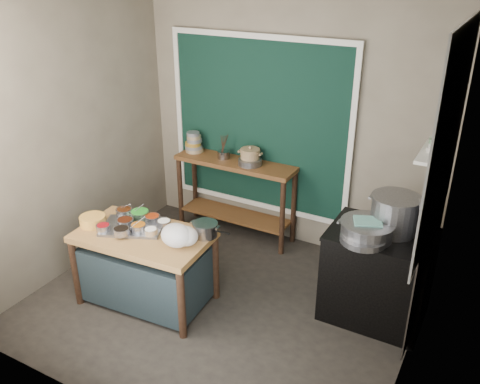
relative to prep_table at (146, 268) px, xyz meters
The scene contains 30 objects.
floor 0.81m from the prep_table, 24.78° to the left, with size 3.50×3.00×0.02m, color black.
back_wall 2.18m from the prep_table, 70.25° to the left, with size 3.50×0.02×2.80m, color #746B59.
left_wall 1.54m from the prep_table, 164.88° to the left, with size 0.02×3.00×2.80m, color #746B59.
right_wall 2.64m from the prep_table, ahead, with size 0.02×3.00×2.80m, color #746B59.
curtain_panel 2.04m from the prep_table, 80.38° to the left, with size 2.10×0.02×1.90m, color black.
curtain_frame 2.03m from the prep_table, 80.33° to the left, with size 2.22×0.03×2.02m, color beige, non-canonical shape.
tile_panel 2.93m from the prep_table, 19.62° to the left, with size 0.02×1.70×1.70m, color #B2B2AA.
soot_patch 2.59m from the prep_table, 21.68° to the left, with size 0.01×1.30×1.30m, color black.
wall_shelf 2.83m from the prep_table, 26.77° to the left, with size 0.22×0.70×0.03m, color beige.
prep_table is the anchor object (origin of this frame).
back_counter 1.59m from the prep_table, 86.38° to the left, with size 1.45×0.40×0.95m, color brown.
stove_block 2.17m from the prep_table, 23.03° to the left, with size 0.90×0.68×0.85m, color black.
stove_top 2.23m from the prep_table, 23.03° to the left, with size 0.92×0.69×0.03m, color black.
condiment_tray 0.42m from the prep_table, 163.46° to the left, with size 0.57×0.41×0.03m, color gray.
condiment_bowls 0.46m from the prep_table, 153.61° to the left, with size 0.63×0.52×0.08m.
yellow_basin 0.68m from the prep_table, 169.79° to the right, with size 0.25×0.25×0.09m, color #B77D36.
saucepan 0.73m from the prep_table, 25.37° to the left, with size 0.24×0.24×0.13m, color gray, non-canonical shape.
plastic_bag_a 0.63m from the prep_table, ahead, with size 0.28×0.24×0.21m, color white.
plastic_bag_b 0.65m from the prep_table, ahead, with size 0.24×0.20×0.18m, color white.
bowl_stack 1.82m from the prep_table, 106.82° to the left, with size 0.22×0.22×0.24m.
utensil_cup 1.71m from the prep_table, 92.19° to the left, with size 0.15×0.15×0.09m, color gray.
ceramic_crock 1.74m from the prep_table, 79.74° to the left, with size 0.23×0.23×0.16m, color olive, non-canonical shape.
wide_bowl 1.70m from the prep_table, 79.05° to the left, with size 0.27×0.27×0.07m, color gray.
stock_pot 2.36m from the prep_table, 24.26° to the left, with size 0.44×0.44×0.34m, color gray, non-canonical shape.
pot_lid 2.55m from the prep_table, 19.12° to the left, with size 0.42×0.42×0.02m, color gray.
steamer 2.10m from the prep_table, 20.31° to the left, with size 0.47×0.47×0.15m, color gray, non-canonical shape.
green_cloth 2.12m from the prep_table, 20.31° to the left, with size 0.23×0.18×0.02m, color #64A395.
shallow_pan 2.06m from the prep_table, 18.34° to the left, with size 0.40×0.40×0.05m, color gray.
shelf_bowl_stack 2.84m from the prep_table, 25.62° to the left, with size 0.13×0.13×0.11m.
shelf_bowl_green 2.93m from the prep_table, 30.23° to the left, with size 0.15×0.15×0.05m, color gray.
Camera 1 is at (2.12, -3.46, 3.10)m, focal length 38.00 mm.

